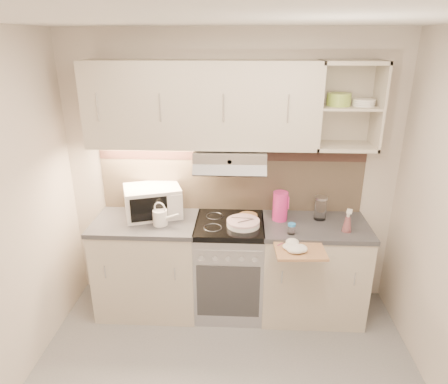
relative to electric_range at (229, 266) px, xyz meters
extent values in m
cube|color=beige|center=(0.00, 0.30, 0.80)|extent=(3.00, 0.04, 2.50)
cube|color=white|center=(0.00, -1.10, 2.05)|extent=(3.00, 2.80, 0.04)
cube|color=tan|center=(0.00, 0.29, 0.77)|extent=(2.40, 0.02, 0.64)
cube|color=#3E2722|center=(0.00, 0.28, 0.97)|extent=(2.40, 0.01, 0.08)
cube|color=beige|center=(-0.25, 0.13, 1.45)|extent=(1.90, 0.34, 0.70)
cube|color=beige|center=(0.95, 0.13, 1.45)|extent=(0.50, 0.34, 0.70)
cylinder|color=#90B445|center=(0.87, 0.13, 1.50)|extent=(0.19, 0.19, 0.10)
cylinder|color=white|center=(1.07, 0.13, 1.48)|extent=(0.18, 0.18, 0.06)
cube|color=#B7B7BC|center=(0.00, 0.10, 1.03)|extent=(0.60, 0.40, 0.12)
cube|color=beige|center=(-0.75, 0.00, -0.02)|extent=(0.90, 0.60, 0.86)
cube|color=#47474C|center=(-0.75, 0.00, 0.43)|extent=(0.92, 0.62, 0.04)
cube|color=beige|center=(0.75, 0.00, -0.02)|extent=(0.90, 0.60, 0.86)
cube|color=#47474C|center=(0.75, 0.00, 0.43)|extent=(0.92, 0.62, 0.04)
cube|color=#B7B7BC|center=(0.00, 0.00, -0.03)|extent=(0.60, 0.58, 0.85)
cube|color=black|center=(0.00, 0.00, 0.42)|extent=(0.60, 0.60, 0.05)
cube|color=white|center=(-0.70, 0.12, 0.59)|extent=(0.57, 0.50, 0.27)
cube|color=black|center=(-0.70, -0.06, 0.59)|extent=(0.30, 0.12, 0.21)
cylinder|color=white|center=(-0.60, -0.08, 0.52)|extent=(0.13, 0.13, 0.14)
cone|color=white|center=(-0.50, -0.11, 0.54)|extent=(0.18, 0.08, 0.11)
torus|color=white|center=(-0.60, -0.08, 0.60)|extent=(0.11, 0.05, 0.11)
cylinder|color=white|center=(0.12, -0.07, 0.46)|extent=(0.28, 0.28, 0.02)
cylinder|color=white|center=(0.12, -0.07, 0.48)|extent=(0.28, 0.28, 0.02)
cylinder|color=white|center=(0.12, -0.07, 0.49)|extent=(0.28, 0.28, 0.02)
cube|color=silver|center=(0.12, -0.07, 0.51)|extent=(0.18, 0.04, 0.01)
cylinder|color=#A07E3F|center=(0.16, 0.07, 0.47)|extent=(0.17, 0.17, 0.04)
cylinder|color=#D92A7F|center=(0.44, 0.07, 0.58)|extent=(0.13, 0.13, 0.26)
cube|color=#D92A7F|center=(0.51, 0.08, 0.61)|extent=(0.02, 0.03, 0.11)
cylinder|color=silver|center=(0.80, 0.11, 0.55)|extent=(0.11, 0.11, 0.19)
cylinder|color=#B7B7BC|center=(0.80, 0.11, 0.65)|extent=(0.11, 0.11, 0.02)
cylinder|color=white|center=(0.52, -0.20, 0.49)|extent=(0.06, 0.06, 0.07)
cylinder|color=#2878C8|center=(0.52, -0.20, 0.53)|extent=(0.06, 0.06, 0.02)
cone|color=pink|center=(0.98, -0.13, 0.52)|extent=(0.08, 0.08, 0.13)
cube|color=tan|center=(0.56, -0.40, 0.42)|extent=(0.40, 0.36, 0.02)
camera|label=1|loc=(0.11, -3.18, 1.95)|focal=32.00mm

